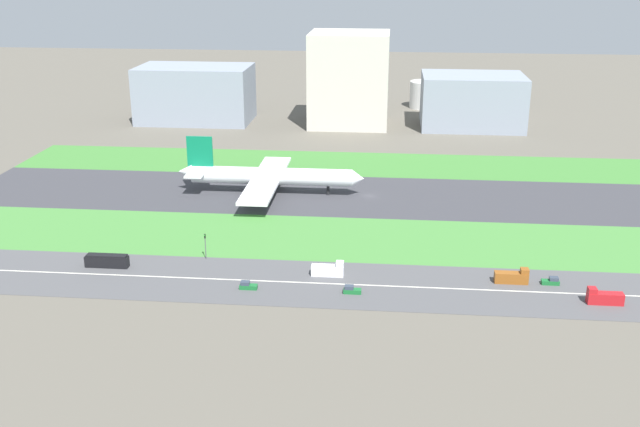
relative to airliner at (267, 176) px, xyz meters
The scene contains 20 objects.
ground_plane 36.10m from the airliner, ahead, with size 800.00×800.00×0.00m, color #5B564C.
runway 36.09m from the airliner, ahead, with size 280.00×46.00×0.10m, color #38383D.
grass_median_north 54.62m from the airliner, 49.07° to the left, with size 280.00×36.00×0.10m, color #3D7A33.
grass_median_south 54.62m from the airliner, 49.07° to the right, with size 280.00×36.00×0.10m, color #427F38.
highway 81.43m from the airliner, 64.03° to the right, with size 280.00×28.00×0.10m, color #4C4C4F.
highway_centerline 81.43m from the airliner, 64.03° to the right, with size 266.00×0.50×0.01m, color silver.
airliner is the anchor object (origin of this frame).
truck_1 122.33m from the airliner, 39.65° to the right, with size 8.40×2.50×4.00m.
car_2 108.06m from the airliner, 39.05° to the right, with size 4.40×1.80×2.00m.
truck_0 73.41m from the airliner, 68.14° to the right, with size 8.40×2.50×4.00m.
bus_0 75.31m from the airliner, 115.25° to the right, with size 11.60×2.50×3.50m.
truck_2 100.67m from the airliner, 42.55° to the right, with size 8.40×2.50×4.00m.
car_1 78.57m from the airliner, 84.26° to the right, with size 4.40×1.80×2.00m.
car_0 85.17m from the airliner, 66.58° to the right, with size 4.40×1.80×2.00m.
traffic_light 60.46m from the airliner, 96.80° to the right, with size 0.36×0.50×7.20m.
terminal_building 126.55m from the airliner, 115.53° to the left, with size 54.86×32.87×27.18m, color gray.
hangar_building 117.12m from the airliner, 79.24° to the left, with size 37.56×35.64×44.15m, color beige.
office_tower 139.81m from the airliner, 54.71° to the left, with size 48.07×35.07×24.94m, color gray.
fuel_tank_west 170.18m from the airliner, 69.12° to the left, with size 17.26×17.26×14.27m, color silver.
fuel_tank_centre 182.52m from the airliner, 60.59° to the left, with size 23.99×23.99×13.22m, color silver.
Camera 1 is at (6.44, -244.01, 79.22)m, focal length 41.67 mm.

